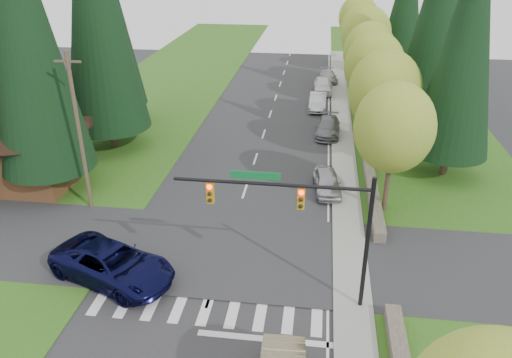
% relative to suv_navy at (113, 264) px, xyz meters
% --- Properties ---
extents(grass_east, '(14.00, 110.00, 0.06)m').
position_rel_suv_navy_xyz_m(grass_east, '(18.13, 15.00, -0.89)').
color(grass_east, '#335516').
rests_on(grass_east, ground).
extents(grass_west, '(14.00, 110.00, 0.06)m').
position_rel_suv_navy_xyz_m(grass_west, '(-7.87, 15.00, -0.89)').
color(grass_west, '#335516').
rests_on(grass_west, ground).
extents(cross_street, '(120.00, 8.00, 0.10)m').
position_rel_suv_navy_xyz_m(cross_street, '(5.13, 3.00, -0.92)').
color(cross_street, '#28282B').
rests_on(cross_street, ground).
extents(sidewalk_east, '(1.80, 80.00, 0.13)m').
position_rel_suv_navy_xyz_m(sidewalk_east, '(12.03, 17.00, -0.86)').
color(sidewalk_east, gray).
rests_on(sidewalk_east, ground).
extents(curb_east, '(0.20, 80.00, 0.13)m').
position_rel_suv_navy_xyz_m(curb_east, '(11.18, 17.00, -0.86)').
color(curb_east, gray).
rests_on(curb_east, ground).
extents(stone_wall_north, '(0.70, 40.00, 0.70)m').
position_rel_suv_navy_xyz_m(stone_wall_north, '(13.73, 25.00, -0.57)').
color(stone_wall_north, '#4C4438').
rests_on(stone_wall_north, ground).
extents(traffic_signal, '(8.70, 0.37, 6.80)m').
position_rel_suv_navy_xyz_m(traffic_signal, '(9.50, -0.50, 4.06)').
color(traffic_signal, black).
rests_on(traffic_signal, ground).
extents(brown_building, '(8.40, 8.40, 5.40)m').
position_rel_suv_navy_xyz_m(brown_building, '(-9.87, 10.00, 2.22)').
color(brown_building, '#4C2D19').
rests_on(brown_building, ground).
extents(utility_pole, '(1.60, 0.24, 10.00)m').
position_rel_suv_navy_xyz_m(utility_pole, '(-4.37, 7.00, 4.22)').
color(utility_pole, '#473828').
rests_on(utility_pole, ground).
extents(decid_tree_0, '(4.80, 4.80, 8.37)m').
position_rel_suv_navy_xyz_m(decid_tree_0, '(14.33, 9.00, 4.68)').
color(decid_tree_0, '#38281C').
rests_on(decid_tree_0, ground).
extents(decid_tree_1, '(5.20, 5.20, 8.80)m').
position_rel_suv_navy_xyz_m(decid_tree_1, '(14.43, 16.00, 4.88)').
color(decid_tree_1, '#38281C').
rests_on(decid_tree_1, ground).
extents(decid_tree_2, '(5.00, 5.00, 8.82)m').
position_rel_suv_navy_xyz_m(decid_tree_2, '(14.23, 23.00, 5.01)').
color(decid_tree_2, '#38281C').
rests_on(decid_tree_2, ground).
extents(decid_tree_3, '(5.00, 5.00, 8.55)m').
position_rel_suv_navy_xyz_m(decid_tree_3, '(14.33, 30.00, 4.74)').
color(decid_tree_3, '#38281C').
rests_on(decid_tree_3, ground).
extents(decid_tree_4, '(5.40, 5.40, 9.18)m').
position_rel_suv_navy_xyz_m(decid_tree_4, '(14.43, 37.00, 5.14)').
color(decid_tree_4, '#38281C').
rests_on(decid_tree_4, ground).
extents(decid_tree_5, '(4.80, 4.80, 8.30)m').
position_rel_suv_navy_xyz_m(decid_tree_5, '(14.23, 44.00, 4.61)').
color(decid_tree_5, '#38281C').
rests_on(decid_tree_5, ground).
extents(decid_tree_6, '(5.20, 5.20, 8.86)m').
position_rel_suv_navy_xyz_m(decid_tree_6, '(14.33, 51.00, 4.94)').
color(decid_tree_6, '#38281C').
rests_on(decid_tree_6, ground).
extents(conifer_w_a, '(6.12, 6.12, 19.80)m').
position_rel_suv_navy_xyz_m(conifer_w_a, '(-7.87, 9.00, 9.87)').
color(conifer_w_a, '#38281C').
rests_on(conifer_w_a, ground).
extents(conifer_w_b, '(5.44, 5.44, 17.80)m').
position_rel_suv_navy_xyz_m(conifer_w_b, '(-10.87, 13.00, 8.87)').
color(conifer_w_b, '#38281C').
rests_on(conifer_w_b, ground).
extents(conifer_w_c, '(6.46, 6.46, 20.80)m').
position_rel_suv_navy_xyz_m(conifer_w_c, '(-6.87, 17.00, 10.37)').
color(conifer_w_c, '#38281C').
rests_on(conifer_w_c, ground).
extents(conifer_w_e, '(5.78, 5.78, 18.80)m').
position_rel_suv_navy_xyz_m(conifer_w_e, '(-8.87, 23.00, 9.37)').
color(conifer_w_e, '#38281C').
rests_on(conifer_w_e, ground).
extents(conifer_e_a, '(5.44, 5.44, 17.80)m').
position_rel_suv_navy_xyz_m(conifer_e_a, '(19.13, 15.00, 8.87)').
color(conifer_e_a, '#38281C').
rests_on(conifer_e_a, ground).
extents(suv_navy, '(7.29, 5.28, 1.84)m').
position_rel_suv_navy_xyz_m(suv_navy, '(0.00, 0.00, 0.00)').
color(suv_navy, '#0A0B33').
rests_on(suv_navy, ground).
extents(parked_car_a, '(2.16, 4.39, 1.44)m').
position_rel_suv_navy_xyz_m(parked_car_a, '(10.68, 11.16, -0.20)').
color(parked_car_a, '#B5B5BA').
rests_on(parked_car_a, ground).
extents(parked_car_b, '(2.20, 4.98, 1.42)m').
position_rel_suv_navy_xyz_m(parked_car_b, '(10.73, 22.02, -0.21)').
color(parked_car_b, slate).
rests_on(parked_car_b, ground).
extents(parked_car_c, '(1.69, 4.69, 1.54)m').
position_rel_suv_navy_xyz_m(parked_car_c, '(9.68, 29.21, -0.15)').
color(parked_car_c, '#B5B6BB').
rests_on(parked_car_c, ground).
extents(parked_car_d, '(2.07, 4.85, 1.64)m').
position_rel_suv_navy_xyz_m(parked_car_d, '(10.11, 35.22, -0.10)').
color(parked_car_d, white).
rests_on(parked_car_d, ground).
extents(parked_car_e, '(2.36, 4.70, 1.31)m').
position_rel_suv_navy_xyz_m(parked_car_e, '(10.73, 39.67, -0.27)').
color(parked_car_e, '#9D9DA1').
rests_on(parked_car_e, ground).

